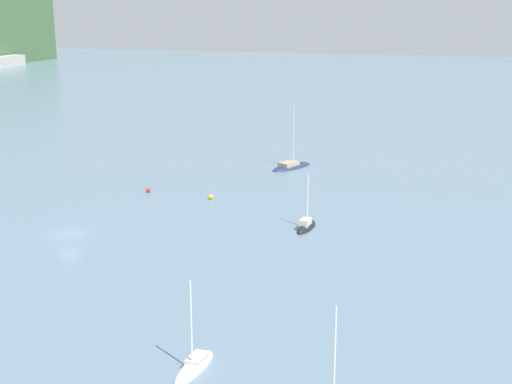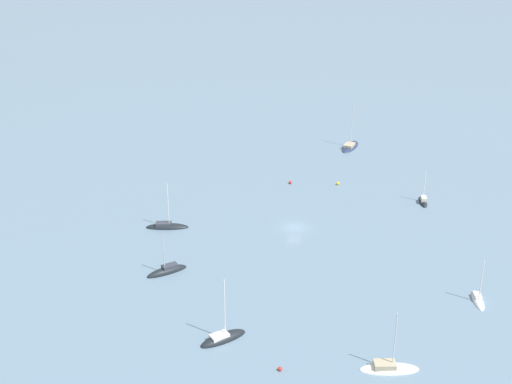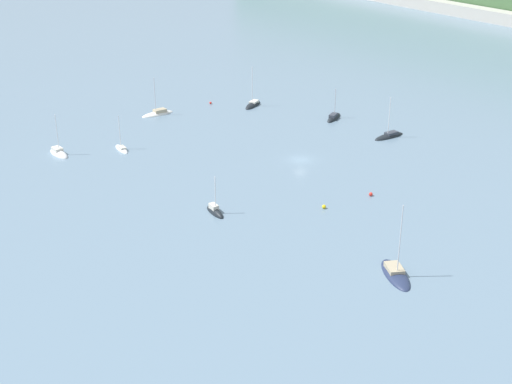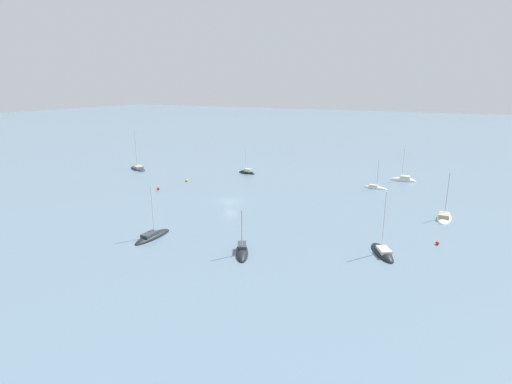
# 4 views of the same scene
# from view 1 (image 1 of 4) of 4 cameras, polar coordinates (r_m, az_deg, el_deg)

# --- Properties ---
(ground_plane) EXTENTS (600.00, 600.00, 0.00)m
(ground_plane) POSITION_cam_1_polar(r_m,az_deg,el_deg) (83.15, -14.73, -3.29)
(ground_plane) COLOR slate
(sailboat_2) EXTENTS (5.54, 2.00, 7.40)m
(sailboat_2) POSITION_cam_1_polar(r_m,az_deg,el_deg) (52.51, -4.96, -13.79)
(sailboat_2) COLOR silver
(sailboat_2) RESTS_ON ground_plane
(sailboat_3) EXTENTS (8.80, 6.36, 11.18)m
(sailboat_3) POSITION_cam_1_polar(r_m,az_deg,el_deg) (112.87, 2.82, 2.01)
(sailboat_3) COLOR #232D4C
(sailboat_3) RESTS_ON ground_plane
(sailboat_7) EXTENTS (5.18, 1.98, 7.13)m
(sailboat_7) POSITION_cam_1_polar(r_m,az_deg,el_deg) (82.53, 4.04, -2.86)
(sailboat_7) COLOR black
(sailboat_7) RESTS_ON ground_plane
(mooring_buoy_0) EXTENTS (0.64, 0.64, 0.64)m
(mooring_buoy_0) POSITION_cam_1_polar(r_m,az_deg,el_deg) (94.74, -3.64, -0.39)
(mooring_buoy_0) COLOR yellow
(mooring_buoy_0) RESTS_ON ground_plane
(mooring_buoy_2) EXTENTS (0.63, 0.63, 0.63)m
(mooring_buoy_2) POSITION_cam_1_polar(r_m,az_deg,el_deg) (99.09, -8.62, 0.15)
(mooring_buoy_2) COLOR red
(mooring_buoy_2) RESTS_ON ground_plane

